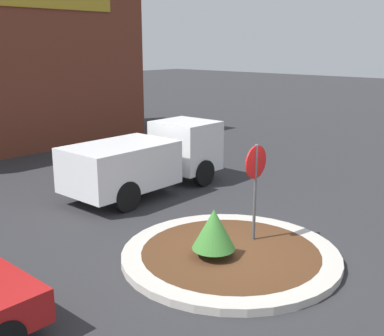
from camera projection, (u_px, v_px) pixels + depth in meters
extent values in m
plane|color=#2D2D30|center=(230.00, 258.00, 10.62)|extent=(120.00, 120.00, 0.00)
cylinder|color=#BCB7AD|center=(230.00, 255.00, 10.60)|extent=(4.80, 4.80, 0.17)
cylinder|color=#4C2D19|center=(230.00, 255.00, 10.60)|extent=(3.93, 3.93, 0.17)
cylinder|color=#4C4C51|center=(255.00, 197.00, 10.97)|extent=(0.07, 0.07, 2.42)
cylinder|color=#B71414|center=(256.00, 162.00, 10.77)|extent=(0.76, 0.03, 0.76)
cylinder|color=brown|center=(214.00, 252.00, 10.30)|extent=(0.08, 0.08, 0.19)
cone|color=#3D7F33|center=(214.00, 229.00, 10.17)|extent=(0.93, 0.93, 0.87)
cube|color=white|center=(186.00, 145.00, 16.48)|extent=(1.78, 1.99, 1.66)
cube|color=white|center=(120.00, 166.00, 14.38)|extent=(3.30, 2.12, 1.32)
cube|color=black|center=(197.00, 135.00, 16.85)|extent=(0.08, 1.74, 0.58)
cylinder|color=black|center=(163.00, 164.00, 17.16)|extent=(0.89, 0.24, 0.88)
cylinder|color=black|center=(204.00, 173.00, 15.95)|extent=(0.89, 0.24, 0.88)
cylinder|color=black|center=(86.00, 184.00, 14.70)|extent=(0.89, 0.24, 0.88)
cylinder|color=black|center=(127.00, 196.00, 13.50)|extent=(0.89, 0.24, 0.88)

